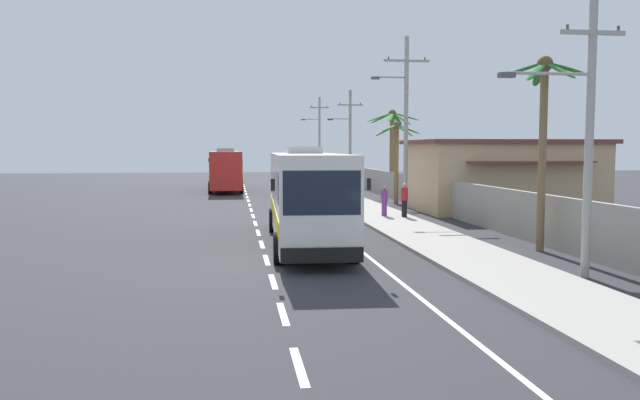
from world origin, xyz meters
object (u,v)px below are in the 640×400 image
utility_pole_distant (319,137)px  palm_third (397,146)px  utility_pole_mid (405,120)px  palm_second (392,137)px  pedestrian_near_kerb (384,201)px  pedestrian_midwalk (404,199)px  motorcycle_beside_bus (339,206)px  coach_bus_far_lane (225,169)px  utility_pole_nearest (586,126)px  roadside_building (502,175)px  utility_pole_far (349,138)px  coach_bus_foreground (306,193)px  palm_nearest (544,115)px

utility_pole_distant → palm_third: (1.29, -28.67, -1.09)m
utility_pole_mid → palm_second: utility_pole_mid is taller
utility_pole_mid → palm_third: (1.27, 6.60, -1.39)m
pedestrian_near_kerb → pedestrian_midwalk: (0.92, -0.61, 0.11)m
motorcycle_beside_bus → pedestrian_midwalk: bearing=-17.8°
coach_bus_far_lane → utility_pole_nearest: (10.50, -39.17, 2.39)m
pedestrian_midwalk → utility_pole_mid: 4.89m
pedestrian_near_kerb → utility_pole_mid: utility_pole_mid is taller
motorcycle_beside_bus → roadside_building: bearing=15.2°
pedestrian_near_kerb → utility_pole_far: 19.82m
coach_bus_foreground → pedestrian_near_kerb: size_ratio=7.97×
utility_pole_nearest → roadside_building: size_ratio=0.76×
palm_nearest → roadside_building: 15.56m
palm_second → palm_third: size_ratio=1.20×
palm_nearest → roadside_building: bearing=71.2°
utility_pole_nearest → roadside_building: utility_pole_nearest is taller
coach_bus_far_lane → utility_pole_mid: (10.13, -21.53, 3.32)m
utility_pole_nearest → utility_pole_mid: 17.66m
palm_second → palm_third: palm_second is taller
motorcycle_beside_bus → utility_pole_nearest: bearing=-75.2°
pedestrian_midwalk → roadside_building: bearing=18.9°
pedestrian_near_kerb → utility_pole_nearest: utility_pole_nearest is taller
utility_pole_far → utility_pole_nearest: bearing=-89.6°
coach_bus_far_lane → palm_third: bearing=-52.6°
coach_bus_far_lane → utility_pole_mid: 24.03m
utility_pole_far → utility_pole_distant: size_ratio=0.91×
coach_bus_far_lane → utility_pole_distant: 17.32m
coach_bus_far_lane → utility_pole_distant: bearing=53.7°
coach_bus_far_lane → palm_nearest: (11.58, -34.58, 2.94)m
coach_bus_far_lane → roadside_building: roadside_building is taller
utility_pole_mid → palm_nearest: 13.13m
pedestrian_near_kerb → coach_bus_far_lane: bearing=161.3°
utility_pole_nearest → coach_bus_far_lane: bearing=105.0°
coach_bus_far_lane → utility_pole_nearest: 40.62m
pedestrian_near_kerb → palm_third: size_ratio=0.28×
utility_pole_mid → motorcycle_beside_bus: bearing=-161.1°
utility_pole_nearest → palm_nearest: (1.08, 4.59, 0.55)m
utility_pole_far → utility_pole_distant: bearing=90.5°
utility_pole_far → palm_nearest: 30.71m
motorcycle_beside_bus → roadside_building: roadside_building is taller
palm_nearest → palm_second: palm_nearest is taller
coach_bus_foreground → palm_third: palm_third is taller
pedestrian_midwalk → palm_second: size_ratio=0.26×
palm_nearest → coach_bus_foreground: bearing=160.2°
motorcycle_beside_bus → palm_second: palm_second is taller
pedestrian_midwalk → utility_pole_mid: (0.65, 2.40, 4.21)m
pedestrian_midwalk → utility_pole_far: 20.35m
utility_pole_distant → roadside_building: size_ratio=0.87×
palm_third → roadside_building: palm_third is taller
utility_pole_distant → palm_second: bearing=-84.3°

